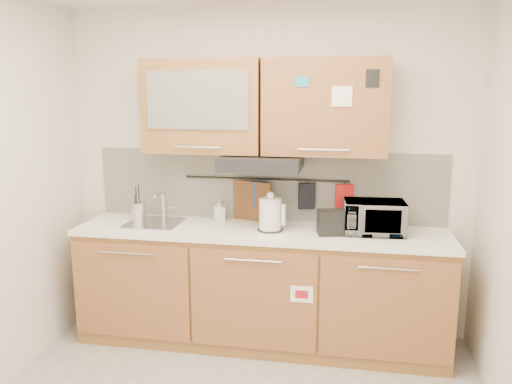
% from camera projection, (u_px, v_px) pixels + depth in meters
% --- Properties ---
extents(wall_back, '(3.20, 0.00, 3.20)m').
position_uv_depth(wall_back, '(267.00, 173.00, 4.00)').
color(wall_back, silver).
rests_on(wall_back, ground).
extents(base_cabinet, '(2.80, 0.64, 0.88)m').
position_uv_depth(base_cabinet, '(260.00, 293.00, 3.88)').
color(base_cabinet, olive).
rests_on(base_cabinet, floor).
extents(countertop, '(2.82, 0.62, 0.04)m').
position_uv_depth(countertop, '(260.00, 231.00, 3.78)').
color(countertop, white).
rests_on(countertop, base_cabinet).
extents(backsplash, '(2.80, 0.02, 0.56)m').
position_uv_depth(backsplash, '(266.00, 186.00, 4.01)').
color(backsplash, silver).
rests_on(backsplash, countertop).
extents(upper_cabinets, '(1.82, 0.37, 0.70)m').
position_uv_depth(upper_cabinets, '(263.00, 107.00, 3.73)').
color(upper_cabinets, olive).
rests_on(upper_cabinets, wall_back).
extents(range_hood, '(0.60, 0.46, 0.10)m').
position_uv_depth(range_hood, '(262.00, 163.00, 3.74)').
color(range_hood, black).
rests_on(range_hood, upper_cabinets).
extents(sink, '(0.42, 0.40, 0.26)m').
position_uv_depth(sink, '(155.00, 223.00, 3.94)').
color(sink, silver).
rests_on(sink, countertop).
extents(utensil_rail, '(1.30, 0.02, 0.02)m').
position_uv_depth(utensil_rail, '(266.00, 179.00, 3.96)').
color(utensil_rail, black).
rests_on(utensil_rail, backsplash).
extents(utensil_crock, '(0.12, 0.12, 0.29)m').
position_uv_depth(utensil_crock, '(139.00, 211.00, 4.02)').
color(utensil_crock, silver).
rests_on(utensil_crock, countertop).
extents(kettle, '(0.22, 0.20, 0.29)m').
position_uv_depth(kettle, '(271.00, 215.00, 3.71)').
color(kettle, silver).
rests_on(kettle, countertop).
extents(toaster, '(0.26, 0.19, 0.18)m').
position_uv_depth(toaster, '(334.00, 222.00, 3.62)').
color(toaster, black).
rests_on(toaster, countertop).
extents(microwave, '(0.45, 0.32, 0.24)m').
position_uv_depth(microwave, '(374.00, 217.00, 3.64)').
color(microwave, '#999999').
rests_on(microwave, countertop).
extents(soap_bottle, '(0.11, 0.11, 0.18)m').
position_uv_depth(soap_bottle, '(219.00, 210.00, 3.99)').
color(soap_bottle, '#999999').
rests_on(soap_bottle, countertop).
extents(cutting_board, '(0.32, 0.13, 0.41)m').
position_uv_depth(cutting_board, '(252.00, 206.00, 4.01)').
color(cutting_board, brown).
rests_on(cutting_board, utensil_rail).
extents(oven_mitt, '(0.13, 0.06, 0.20)m').
position_uv_depth(oven_mitt, '(261.00, 194.00, 3.98)').
color(oven_mitt, '#204E96').
rests_on(oven_mitt, utensil_rail).
extents(dark_pouch, '(0.14, 0.06, 0.21)m').
position_uv_depth(dark_pouch, '(307.00, 196.00, 3.91)').
color(dark_pouch, black).
rests_on(dark_pouch, utensil_rail).
extents(pot_holder, '(0.14, 0.08, 0.18)m').
position_uv_depth(pot_holder, '(344.00, 196.00, 3.86)').
color(pot_holder, '#B21A17').
rests_on(pot_holder, utensil_rail).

